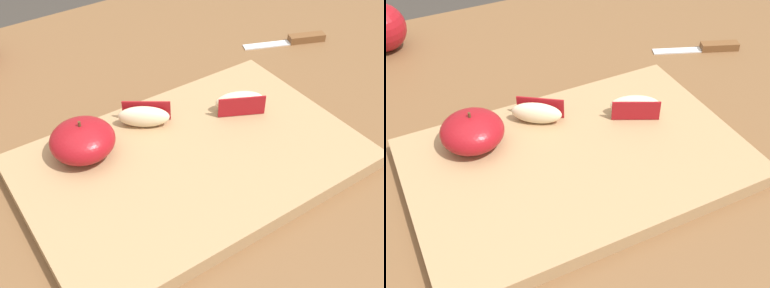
% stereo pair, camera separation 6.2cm
% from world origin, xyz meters
% --- Properties ---
extents(dining_table, '(1.35, 0.96, 0.76)m').
position_xyz_m(dining_table, '(0.00, 0.00, 0.66)').
color(dining_table, brown).
rests_on(dining_table, ground_plane).
extents(cutting_board, '(0.45, 0.29, 0.02)m').
position_xyz_m(cutting_board, '(0.01, -0.07, 0.77)').
color(cutting_board, '#A37F56').
rests_on(cutting_board, dining_table).
extents(apple_half_skin_up, '(0.09, 0.09, 0.05)m').
position_xyz_m(apple_half_skin_up, '(-0.11, 0.01, 0.80)').
color(apple_half_skin_up, maroon).
rests_on(apple_half_skin_up, cutting_board).
extents(apple_wedge_middle, '(0.08, 0.05, 0.03)m').
position_xyz_m(apple_wedge_middle, '(0.13, -0.03, 0.80)').
color(apple_wedge_middle, beige).
rests_on(apple_wedge_middle, cutting_board).
extents(apple_wedge_near_knife, '(0.07, 0.06, 0.03)m').
position_xyz_m(apple_wedge_near_knife, '(-0.01, 0.02, 0.80)').
color(apple_wedge_near_knife, beige).
rests_on(apple_wedge_near_knife, cutting_board).
extents(paring_knife, '(0.16, 0.08, 0.01)m').
position_xyz_m(paring_knife, '(0.38, 0.10, 0.76)').
color(paring_knife, silver).
rests_on(paring_knife, dining_table).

